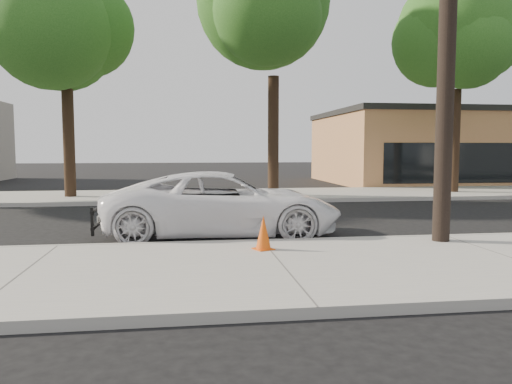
# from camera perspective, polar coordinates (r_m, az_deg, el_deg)

# --- Properties ---
(ground) EXTENTS (120.00, 120.00, 0.00)m
(ground) POSITION_cam_1_polar(r_m,az_deg,el_deg) (12.36, -0.85, -4.42)
(ground) COLOR black
(ground) RESTS_ON ground
(near_sidewalk) EXTENTS (90.00, 4.40, 0.15)m
(near_sidewalk) POSITION_cam_1_polar(r_m,az_deg,el_deg) (8.18, 3.01, -8.78)
(near_sidewalk) COLOR gray
(near_sidewalk) RESTS_ON ground
(far_sidewalk) EXTENTS (90.00, 5.00, 0.15)m
(far_sidewalk) POSITION_cam_1_polar(r_m,az_deg,el_deg) (20.74, -3.82, -0.40)
(far_sidewalk) COLOR gray
(far_sidewalk) RESTS_ON ground
(curb_near) EXTENTS (90.00, 0.12, 0.16)m
(curb_near) POSITION_cam_1_polar(r_m,az_deg,el_deg) (10.30, 0.64, -5.90)
(curb_near) COLOR #9E9B93
(curb_near) RESTS_ON ground
(building_main) EXTENTS (18.00, 10.00, 4.00)m
(building_main) POSITION_cam_1_polar(r_m,az_deg,el_deg) (33.12, 23.95, 4.53)
(building_main) COLOR #A87346
(building_main) RESTS_ON ground
(utility_pole) EXTENTS (1.40, 0.34, 9.00)m
(utility_pole) POSITION_cam_1_polar(r_m,az_deg,el_deg) (11.04, 21.10, 18.71)
(utility_pole) COLOR black
(utility_pole) RESTS_ON near_sidewalk
(tree_b) EXTENTS (4.34, 4.20, 8.45)m
(tree_b) POSITION_cam_1_polar(r_m,az_deg,el_deg) (21.01, -20.50, 16.02)
(tree_b) COLOR black
(tree_b) RESTS_ON far_sidewalk
(tree_c) EXTENTS (4.96, 4.80, 9.55)m
(tree_c) POSITION_cam_1_polar(r_m,az_deg,el_deg) (20.67, 2.73, 18.67)
(tree_c) COLOR black
(tree_c) RESTS_ON far_sidewalk
(tree_d) EXTENTS (4.50, 4.35, 8.75)m
(tree_d) POSITION_cam_1_polar(r_m,az_deg,el_deg) (23.63, 22.67, 15.21)
(tree_d) COLOR black
(tree_d) RESTS_ON far_sidewalk
(police_cruiser) EXTENTS (5.48, 2.72, 1.49)m
(police_cruiser) POSITION_cam_1_polar(r_m,az_deg,el_deg) (11.50, -3.77, -1.38)
(police_cruiser) COLOR white
(police_cruiser) RESTS_ON ground
(traffic_cone) EXTENTS (0.43, 0.43, 0.64)m
(traffic_cone) POSITION_cam_1_polar(r_m,az_deg,el_deg) (9.28, 0.85, -4.71)
(traffic_cone) COLOR #DC4E0B
(traffic_cone) RESTS_ON near_sidewalk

